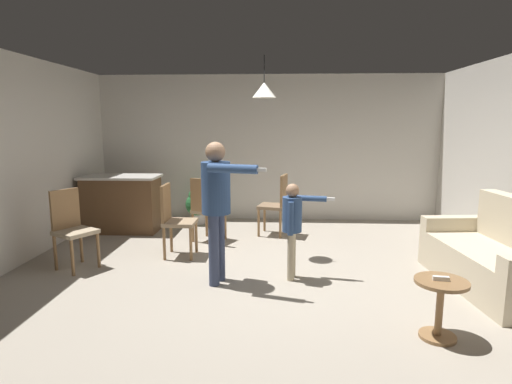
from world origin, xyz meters
The scene contains 14 objects.
ground centered at (0.00, 0.00, 0.00)m, with size 7.68×7.68×0.00m, color #9E9384.
wall_back centered at (0.00, 3.20, 1.35)m, with size 6.40×0.10×2.70m, color beige.
couch_floral centered at (2.60, -0.10, 0.33)m, with size 1.00×1.87×1.00m.
kitchen_counter centered at (-2.45, 2.13, 0.48)m, with size 1.26×0.66×0.95m.
side_table_by_couch centered at (1.54, -1.25, 0.33)m, with size 0.44×0.44×0.52m.
person_adult centered at (-0.51, -0.10, 1.00)m, with size 0.73×0.60×1.62m.
person_child centered at (0.35, 0.07, 0.71)m, with size 0.61×0.33×1.14m.
dining_chair_by_counter centered at (-0.92, 1.55, 0.55)m, with size 0.56×0.56×1.00m.
dining_chair_near_wall centered at (0.16, 2.00, 0.55)m, with size 0.51×0.51×1.00m.
dining_chair_centre_back centered at (-2.41, 0.32, 0.55)m, with size 0.58×0.58×1.00m.
dining_chair_spare centered at (-1.23, 0.84, 0.55)m, with size 0.42×0.42×1.00m.
potted_plant_corner centered at (-1.27, 2.71, 0.37)m, with size 0.44×0.44×0.68m.
spare_remote_on_table centered at (1.53, -1.25, 0.54)m, with size 0.04×0.13×0.04m, color white.
ceiling_light_pendant centered at (-0.02, 1.00, 2.25)m, with size 0.32×0.32×0.55m.
Camera 1 is at (0.14, -4.61, 1.82)m, focal length 29.02 mm.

